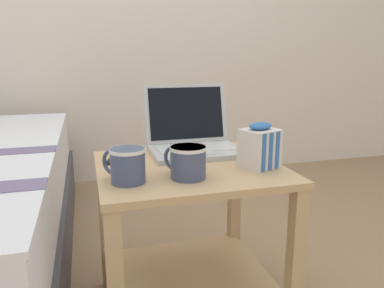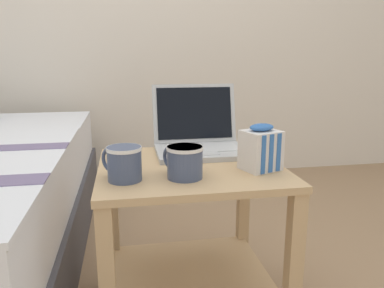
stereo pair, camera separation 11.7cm
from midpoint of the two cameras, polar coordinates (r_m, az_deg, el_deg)
The scene contains 7 objects.
back_wall at distance 2.81m, azimuth -11.35°, elevation 20.15°, with size 8.00×0.05×2.50m.
bedside_table at distance 1.30m, azimuth -3.14°, elevation -11.64°, with size 0.59×0.54×0.55m.
laptop at distance 1.40m, azimuth -2.23°, elevation 0.86°, with size 0.33×0.29×0.24m.
mug_front_left at distance 1.09m, azimuth -3.79°, elevation -2.56°, with size 0.11×0.13×0.09m.
mug_front_right at distance 1.07m, azimuth -12.99°, elevation -2.98°, with size 0.12×0.12×0.10m.
snack_bag at distance 1.20m, azimuth 7.52°, elevation -0.48°, with size 0.13×0.13×0.15m.
cell_phone at distance 1.32m, azimuth -13.39°, elevation -2.20°, with size 0.12×0.15×0.01m.
Camera 1 is at (-0.32, -1.14, 0.90)m, focal length 35.00 mm.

